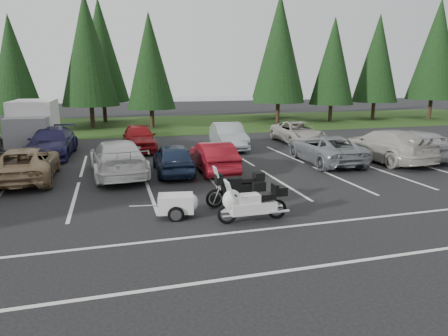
% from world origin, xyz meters
% --- Properties ---
extents(ground, '(120.00, 120.00, 0.00)m').
position_xyz_m(ground, '(0.00, 0.00, 0.00)').
color(ground, black).
rests_on(ground, ground).
extents(grass_strip, '(80.00, 16.00, 0.01)m').
position_xyz_m(grass_strip, '(0.00, 24.00, 0.01)').
color(grass_strip, '#203D13').
rests_on(grass_strip, ground).
extents(lake_water, '(70.00, 50.00, 0.02)m').
position_xyz_m(lake_water, '(4.00, 55.00, 0.00)').
color(lake_water, slate).
rests_on(lake_water, ground).
extents(box_truck, '(2.40, 5.60, 2.90)m').
position_xyz_m(box_truck, '(-8.00, 12.50, 1.45)').
color(box_truck, silver).
rests_on(box_truck, ground).
extents(stall_markings, '(32.00, 16.00, 0.01)m').
position_xyz_m(stall_markings, '(0.00, 2.00, 0.00)').
color(stall_markings, silver).
rests_on(stall_markings, ground).
extents(conifer_3, '(3.87, 3.87, 9.02)m').
position_xyz_m(conifer_3, '(-10.50, 21.40, 5.27)').
color(conifer_3, '#332316').
rests_on(conifer_3, ground).
extents(conifer_4, '(4.80, 4.80, 11.17)m').
position_xyz_m(conifer_4, '(-5.00, 22.90, 6.53)').
color(conifer_4, '#332316').
rests_on(conifer_4, ground).
extents(conifer_5, '(4.14, 4.14, 9.63)m').
position_xyz_m(conifer_5, '(0.00, 21.60, 5.63)').
color(conifer_5, '#332316').
rests_on(conifer_5, ground).
extents(conifer_6, '(4.93, 4.93, 11.48)m').
position_xyz_m(conifer_6, '(12.00, 22.10, 6.71)').
color(conifer_6, '#332316').
rests_on(conifer_6, ground).
extents(conifer_7, '(4.27, 4.27, 9.94)m').
position_xyz_m(conifer_7, '(17.50, 21.80, 5.81)').
color(conifer_7, '#332316').
rests_on(conifer_7, ground).
extents(conifer_8, '(4.53, 4.53, 10.56)m').
position_xyz_m(conifer_8, '(23.00, 22.60, 6.17)').
color(conifer_8, '#332316').
rests_on(conifer_8, ground).
extents(conifer_9, '(5.19, 5.19, 12.10)m').
position_xyz_m(conifer_9, '(29.00, 21.30, 7.07)').
color(conifer_9, '#332316').
rests_on(conifer_9, ground).
extents(conifer_back_b, '(4.97, 4.97, 11.58)m').
position_xyz_m(conifer_back_b, '(-4.00, 27.50, 6.77)').
color(conifer_back_b, '#332316').
rests_on(conifer_back_b, ground).
extents(conifer_back_c, '(5.50, 5.50, 12.81)m').
position_xyz_m(conifer_back_c, '(14.00, 26.80, 7.49)').
color(conifer_back_c, '#332316').
rests_on(conifer_back_c, ground).
extents(car_near_2, '(2.47, 5.17, 1.42)m').
position_xyz_m(car_near_2, '(-7.03, 4.53, 0.71)').
color(car_near_2, '#9F815C').
rests_on(car_near_2, ground).
extents(car_near_3, '(2.65, 5.64, 1.59)m').
position_xyz_m(car_near_3, '(-3.27, 4.37, 0.80)').
color(car_near_3, silver).
rests_on(car_near_3, ground).
extents(car_near_4, '(1.74, 4.12, 1.39)m').
position_xyz_m(car_near_4, '(-0.86, 4.07, 0.69)').
color(car_near_4, '#19263F').
rests_on(car_near_4, ground).
extents(car_near_5, '(1.53, 4.27, 1.40)m').
position_xyz_m(car_near_5, '(0.99, 3.95, 0.70)').
color(car_near_5, maroon).
rests_on(car_near_5, ground).
extents(car_near_6, '(2.69, 5.33, 1.44)m').
position_xyz_m(car_near_6, '(6.99, 4.31, 0.72)').
color(car_near_6, gray).
rests_on(car_near_6, ground).
extents(car_near_7, '(2.74, 5.87, 1.66)m').
position_xyz_m(car_near_7, '(10.17, 3.85, 0.83)').
color(car_near_7, '#B8B3A9').
rests_on(car_near_7, ground).
extents(car_near_8, '(1.93, 4.77, 1.62)m').
position_xyz_m(car_near_8, '(12.09, 4.03, 0.81)').
color(car_near_8, '#A8A8AC').
rests_on(car_near_8, ground).
extents(car_far_1, '(2.53, 5.52, 1.57)m').
position_xyz_m(car_far_1, '(-6.66, 9.84, 0.78)').
color(car_far_1, '#1D1B45').
rests_on(car_far_1, ground).
extents(car_far_2, '(1.93, 4.66, 1.58)m').
position_xyz_m(car_far_2, '(-1.92, 10.46, 0.79)').
color(car_far_2, maroon).
rests_on(car_far_2, ground).
extents(car_far_3, '(2.03, 4.85, 1.56)m').
position_xyz_m(car_far_3, '(3.38, 9.64, 0.78)').
color(car_far_3, gray).
rests_on(car_far_3, ground).
extents(car_far_4, '(2.46, 5.09, 1.40)m').
position_xyz_m(car_far_4, '(8.45, 10.50, 0.70)').
color(car_far_4, '#AFA9A0').
rests_on(car_far_4, ground).
extents(touring_motorcycle, '(2.44, 0.76, 1.35)m').
position_xyz_m(touring_motorcycle, '(0.49, -2.78, 0.68)').
color(touring_motorcycle, silver).
rests_on(touring_motorcycle, ground).
extents(cargo_trailer, '(1.69, 1.12, 0.72)m').
position_xyz_m(cargo_trailer, '(-1.68, -1.75, 0.36)').
color(cargo_trailer, silver).
rests_on(cargo_trailer, ground).
extents(adventure_motorcycle, '(2.41, 0.92, 1.44)m').
position_xyz_m(adventure_motorcycle, '(0.47, -1.21, 0.72)').
color(adventure_motorcycle, black).
rests_on(adventure_motorcycle, ground).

